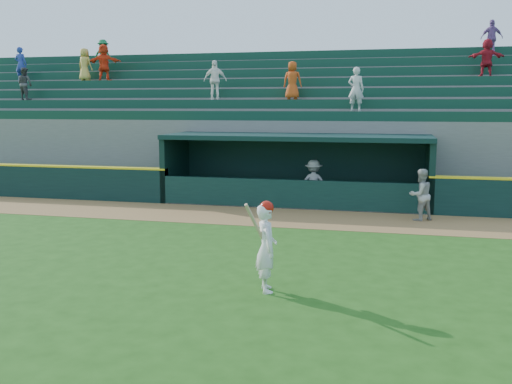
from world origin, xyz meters
TOP-DOWN VIEW (x-y plane):
  - ground at (0.00, 0.00)m, footprint 120.00×120.00m
  - warning_track at (0.00, 4.90)m, footprint 40.00×3.00m
  - dugout_player_front at (4.22, 5.46)m, footprint 0.98×0.93m
  - dugout_player_inside at (0.69, 7.32)m, footprint 1.11×0.72m
  - dugout at (0.00, 8.00)m, footprint 9.40×2.80m
  - stands at (-0.03, 12.57)m, footprint 34.50×6.25m
  - batter_at_plate at (1.12, -2.20)m, footprint 0.62×0.81m

SIDE VIEW (x-z plane):
  - ground at x=0.00m, z-range 0.00..0.00m
  - warning_track at x=0.00m, z-range 0.00..0.01m
  - dugout_player_front at x=4.22m, z-range 0.00..1.59m
  - dugout_player_inside at x=0.69m, z-range 0.00..1.61m
  - batter_at_plate at x=1.12m, z-range 0.00..1.75m
  - dugout at x=0.00m, z-range 0.13..2.59m
  - stands at x=-0.03m, z-range -1.12..5.91m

